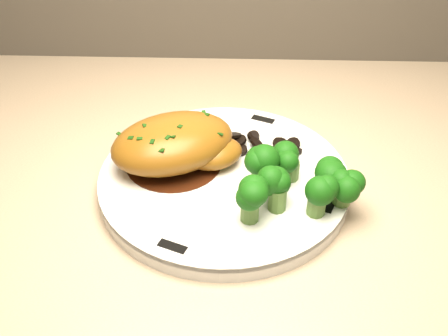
{
  "coord_description": "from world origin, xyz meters",
  "views": [
    {
      "loc": [
        -0.49,
        1.16,
        1.39
      ],
      "look_at": [
        -0.51,
        1.66,
        1.0
      ],
      "focal_mm": 45.0,
      "sensor_mm": 36.0,
      "label": 1
    }
  ],
  "objects": [
    {
      "name": "gravy_pool",
      "position": [
        -0.57,
        1.68,
        0.99
      ],
      "size": [
        0.11,
        0.11,
        0.0
      ],
      "primitive_type": "cylinder",
      "color": "#331509",
      "rests_on": "plate"
    },
    {
      "name": "rim_accent_1",
      "position": [
        -0.62,
        1.7,
        0.99
      ],
      "size": [
        0.02,
        0.03,
        0.0
      ],
      "primitive_type": "cube",
      "rotation": [
        0.0,
        0.0,
        4.32
      ],
      "color": "black",
      "rests_on": "plate"
    },
    {
      "name": "broccoli_florets",
      "position": [
        -0.43,
        1.62,
        1.01
      ],
      "size": [
        0.13,
        0.1,
        0.05
      ],
      "rotation": [
        0.0,
        0.0,
        -0.15
      ],
      "color": "#537832",
      "rests_on": "plate"
    },
    {
      "name": "plate",
      "position": [
        -0.51,
        1.66,
        0.98
      ],
      "size": [
        0.3,
        0.3,
        0.02
      ],
      "primitive_type": "cylinder",
      "rotation": [
        0.0,
        0.0,
        0.04
      ],
      "color": "white",
      "rests_on": "counter"
    },
    {
      "name": "chicken_breast",
      "position": [
        -0.56,
        1.68,
        1.01
      ],
      "size": [
        0.17,
        0.15,
        0.06
      ],
      "rotation": [
        0.0,
        0.0,
        0.44
      ],
      "color": "#975E1A",
      "rests_on": "plate"
    },
    {
      "name": "mushroom_pile",
      "position": [
        -0.46,
        1.7,
        0.99
      ],
      "size": [
        0.09,
        0.06,
        0.02
      ],
      "color": "black",
      "rests_on": "plate"
    },
    {
      "name": "rim_accent_0",
      "position": [
        -0.46,
        1.77,
        0.99
      ],
      "size": [
        0.03,
        0.02,
        0.0
      ],
      "primitive_type": "cube",
      "rotation": [
        0.0,
        0.0,
        2.75
      ],
      "color": "black",
      "rests_on": "plate"
    },
    {
      "name": "rim_accent_2",
      "position": [
        -0.55,
        1.54,
        0.99
      ],
      "size": [
        0.03,
        0.02,
        0.0
      ],
      "primitive_type": "cube",
      "rotation": [
        0.0,
        0.0,
        5.89
      ],
      "color": "black",
      "rests_on": "plate"
    },
    {
      "name": "rim_accent_3",
      "position": [
        -0.39,
        1.61,
        0.99
      ],
      "size": [
        0.02,
        0.03,
        0.0
      ],
      "primitive_type": "cube",
      "rotation": [
        0.0,
        0.0,
        7.47
      ],
      "color": "black",
      "rests_on": "plate"
    }
  ]
}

